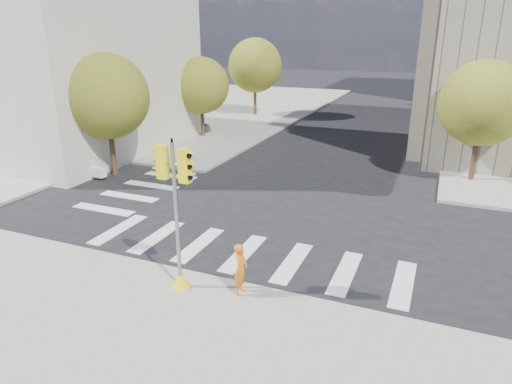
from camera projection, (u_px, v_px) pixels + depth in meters
ground at (267, 232)px, 17.74m from camera, size 160.00×160.00×0.00m
sidewalk_far_left at (179, 106)px, 47.60m from camera, size 28.00×40.00×0.15m
classical_building at (27, 47)px, 29.81m from camera, size 19.00×15.00×12.70m
tree_lw_near at (107, 97)px, 23.63m from camera, size 4.40×4.40×6.41m
tree_lw_mid at (201, 86)px, 32.49m from camera, size 4.00×4.00×5.77m
tree_lw_far at (255, 65)px, 40.95m from camera, size 4.80×4.80×6.95m
tree_re_near at (483, 103)px, 22.40m from camera, size 4.20×4.20×6.16m
tree_re_mid at (475, 76)px, 32.77m from camera, size 4.60×4.60×6.66m
tree_re_far at (470, 71)px, 43.39m from camera, size 4.00×4.00×5.88m
lamp_near at (491, 85)px, 25.54m from camera, size 0.35×0.18×8.11m
lamp_far at (479, 68)px, 37.74m from camera, size 0.35×0.18×8.11m
traffic_signal at (177, 228)px, 13.02m from camera, size 1.08×0.56×4.53m
photographer at (241, 269)px, 13.07m from camera, size 0.44×0.61×1.56m
planter_wall at (64, 166)px, 25.12m from camera, size 6.01×0.91×0.50m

